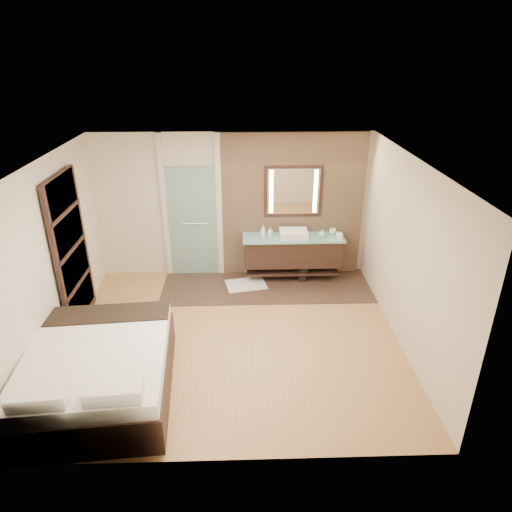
{
  "coord_description": "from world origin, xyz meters",
  "views": [
    {
      "loc": [
        0.17,
        -5.78,
        4.06
      ],
      "look_at": [
        0.38,
        0.6,
        1.09
      ],
      "focal_mm": 32.0,
      "sensor_mm": 36.0,
      "label": 1
    }
  ],
  "objects_px": {
    "bed": "(99,371)",
    "vanity": "(293,251)",
    "mirror_unit": "(293,191)",
    "waste_bin": "(303,273)"
  },
  "relations": [
    {
      "from": "vanity",
      "to": "waste_bin",
      "type": "xyz_separation_m",
      "value": [
        0.19,
        -0.07,
        -0.44
      ]
    },
    {
      "from": "bed",
      "to": "waste_bin",
      "type": "relative_size",
      "value": 8.39
    },
    {
      "from": "bed",
      "to": "vanity",
      "type": "bearing_deg",
      "value": 43.6
    },
    {
      "from": "mirror_unit",
      "to": "bed",
      "type": "height_order",
      "value": "mirror_unit"
    },
    {
      "from": "mirror_unit",
      "to": "vanity",
      "type": "bearing_deg",
      "value": -90.0
    },
    {
      "from": "bed",
      "to": "waste_bin",
      "type": "distance_m",
      "value": 4.21
    },
    {
      "from": "mirror_unit",
      "to": "bed",
      "type": "xyz_separation_m",
      "value": [
        -2.75,
        -3.31,
        -1.3
      ]
    },
    {
      "from": "mirror_unit",
      "to": "waste_bin",
      "type": "height_order",
      "value": "mirror_unit"
    },
    {
      "from": "vanity",
      "to": "mirror_unit",
      "type": "height_order",
      "value": "mirror_unit"
    },
    {
      "from": "mirror_unit",
      "to": "bed",
      "type": "distance_m",
      "value": 4.5
    }
  ]
}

